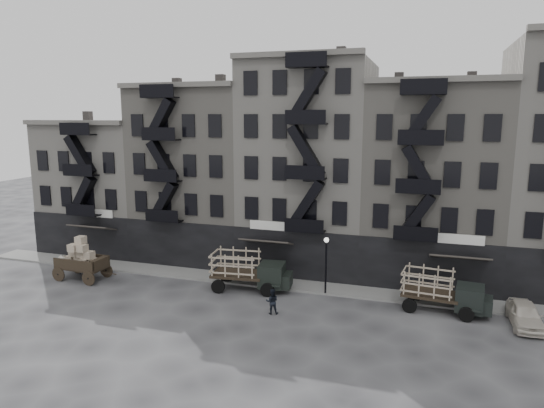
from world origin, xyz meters
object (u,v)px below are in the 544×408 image
(car_east, at_px, (525,315))
(stake_truck_east, at_px, (443,289))
(wagon, at_px, (80,255))
(pedestrian_mid, at_px, (272,301))
(stake_truck_west, at_px, (249,268))
(horse, at_px, (62,261))
(pedestrian_west, at_px, (82,264))

(car_east, bearing_deg, stake_truck_east, 169.38)
(wagon, bearing_deg, pedestrian_mid, -4.05)
(stake_truck_west, height_order, car_east, stake_truck_west)
(wagon, bearing_deg, horse, 157.09)
(stake_truck_west, distance_m, pedestrian_mid, 4.80)
(pedestrian_mid, bearing_deg, wagon, -23.78)
(wagon, distance_m, car_east, 31.93)
(wagon, xyz_separation_m, car_east, (31.89, 1.07, -1.23))
(pedestrian_west, bearing_deg, pedestrian_mid, -61.26)
(horse, xyz_separation_m, stake_truck_east, (30.31, 0.29, 0.87))
(stake_truck_east, bearing_deg, wagon, -169.54)
(stake_truck_west, bearing_deg, car_east, -8.71)
(pedestrian_west, height_order, pedestrian_mid, pedestrian_mid)
(horse, xyz_separation_m, wagon, (3.21, -1.52, 1.23))
(horse, height_order, car_east, car_east)
(horse, relative_size, stake_truck_east, 0.30)
(wagon, xyz_separation_m, stake_truck_east, (27.10, 1.82, -0.36))
(horse, height_order, stake_truck_east, stake_truck_east)
(horse, relative_size, pedestrian_west, 1.05)
(horse, bearing_deg, stake_truck_east, -69.96)
(horse, xyz_separation_m, pedestrian_mid, (19.68, -3.41, 0.12))
(horse, relative_size, car_east, 0.40)
(horse, xyz_separation_m, stake_truck_west, (16.71, 0.26, 0.96))
(car_east, xyz_separation_m, pedestrian_mid, (-15.42, -2.96, 0.11))
(stake_truck_west, bearing_deg, stake_truck_east, -6.35)
(stake_truck_east, height_order, pedestrian_mid, stake_truck_east)
(wagon, relative_size, pedestrian_west, 2.51)
(wagon, relative_size, stake_truck_east, 0.72)
(pedestrian_west, bearing_deg, horse, 118.74)
(horse, distance_m, pedestrian_mid, 19.97)
(pedestrian_west, bearing_deg, car_east, -51.51)
(pedestrian_mid, bearing_deg, pedestrian_west, -27.08)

